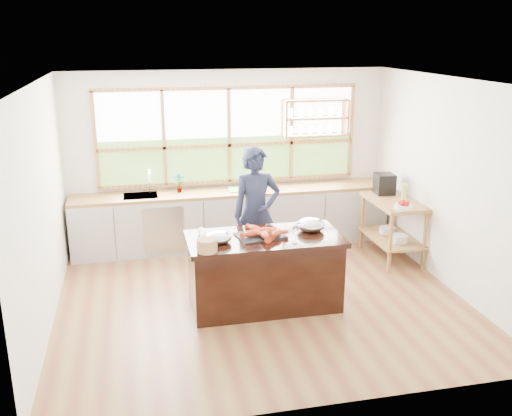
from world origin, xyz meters
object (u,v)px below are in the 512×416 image
object	(u,v)px
cook	(256,213)
espresso_machine	(384,184)
island	(264,271)
wicker_basket	(207,245)

from	to	relation	value
cook	espresso_machine	bearing A→B (deg)	10.55
island	wicker_basket	world-z (taller)	wicker_basket
espresso_machine	wicker_basket	bearing A→B (deg)	-143.79
island	espresso_machine	bearing A→B (deg)	33.63
wicker_basket	espresso_machine	bearing A→B (deg)	31.54
wicker_basket	island	bearing A→B (deg)	24.75
island	cook	world-z (taller)	cook
cook	espresso_machine	world-z (taller)	cook
island	espresso_machine	distance (m)	2.70
island	wicker_basket	bearing A→B (deg)	-155.25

